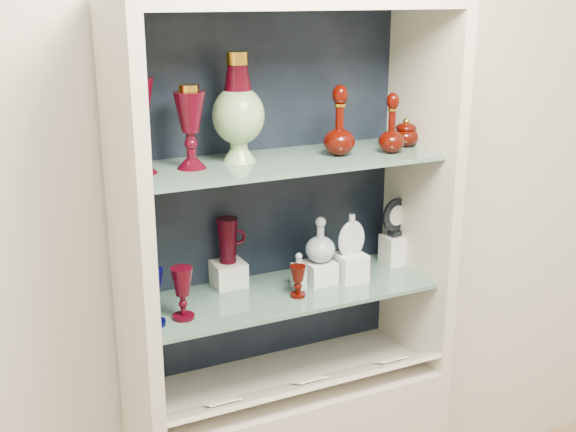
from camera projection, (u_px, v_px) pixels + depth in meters
name	position (u px, v px, depth m)	size (l,w,h in m)	color
wall_back	(258.00, 168.00, 2.33)	(3.50, 0.02, 2.80)	silver
cabinet_back_panel	(262.00, 193.00, 2.33)	(0.98, 0.02, 1.15)	black
cabinet_side_left	(130.00, 230.00, 1.96)	(0.04, 0.40, 1.15)	beige
cabinet_side_right	(420.00, 190.00, 2.36)	(0.04, 0.40, 1.15)	beige
cabinet_top_cap	(288.00, 1.00, 1.99)	(1.00, 0.40, 0.04)	beige
shelf_lower	(285.00, 292.00, 2.26)	(0.92, 0.34, 0.01)	slate
shelf_upper	(285.00, 161.00, 2.14)	(0.92, 0.34, 0.01)	slate
label_ledge	(303.00, 386.00, 2.23)	(0.92, 0.18, 0.01)	beige
label_card_0	(310.00, 380.00, 2.23)	(0.10, 0.07, 0.00)	white
label_card_1	(390.00, 360.00, 2.36)	(0.10, 0.07, 0.00)	white
label_card_2	(223.00, 402.00, 2.12)	(0.10, 0.07, 0.00)	white
pedestal_lamp_left	(136.00, 122.00, 1.93)	(0.11, 0.11, 0.28)	#420511
pedestal_lamp_right	(190.00, 127.00, 2.00)	(0.09, 0.09, 0.23)	#420511
enamel_urn	(238.00, 108.00, 2.07)	(0.15, 0.15, 0.32)	#094D29
ruby_decanter_a	(392.00, 119.00, 2.20)	(0.08, 0.08, 0.21)	#440700
ruby_decanter_b	(340.00, 118.00, 2.16)	(0.10, 0.10, 0.23)	#440700
lidded_bowl	(406.00, 132.00, 2.31)	(0.08, 0.08, 0.09)	#440700
cobalt_goblet	(152.00, 298.00, 2.00)	(0.07, 0.07, 0.17)	#030339
ruby_goblet_tall	(183.00, 293.00, 2.05)	(0.06, 0.06, 0.15)	#420511
ruby_goblet_small	(298.00, 281.00, 2.20)	(0.05, 0.05, 0.10)	#440700
riser_ruby_pitcher	(228.00, 274.00, 2.29)	(0.10, 0.10, 0.08)	silver
ruby_pitcher	(227.00, 240.00, 2.26)	(0.11, 0.07, 0.14)	#420511
clear_square_bottle	(299.00, 271.00, 2.26)	(0.04, 0.04, 0.12)	#9AAAB2
riser_flat_flask	(351.00, 267.00, 2.33)	(0.09, 0.09, 0.09)	silver
flat_flask	(352.00, 234.00, 2.30)	(0.10, 0.04, 0.14)	silver
riser_clear_round_decanter	(320.00, 272.00, 2.32)	(0.09, 0.09, 0.07)	silver
clear_round_decanter	(320.00, 241.00, 2.28)	(0.10, 0.10, 0.14)	#9AAAB2
riser_cameo_medallion	(394.00, 250.00, 2.47)	(0.08, 0.08, 0.10)	silver
cameo_medallion	(396.00, 217.00, 2.44)	(0.12, 0.04, 0.14)	black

